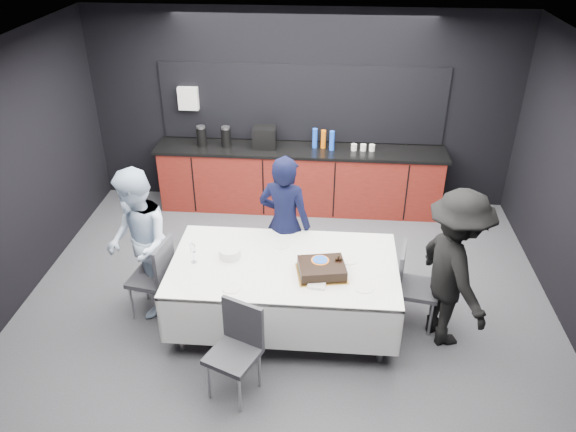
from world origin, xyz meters
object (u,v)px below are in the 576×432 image
object	(u,v)px
party_table	(284,274)
chair_left	(156,273)
chair_right	(411,281)
chair_near	(237,343)
person_left	(138,244)
champagne_flute	(193,249)
plate_stack	(230,253)
cake_assembly	(322,269)
person_center	(285,224)
person_right	(454,270)

from	to	relation	value
party_table	chair_left	world-z (taller)	chair_left
chair_right	chair_near	bearing A→B (deg)	-147.10
person_left	champagne_flute	bearing A→B (deg)	47.58
plate_stack	champagne_flute	xyz separation A→B (m)	(-0.35, -0.12, 0.11)
cake_assembly	person_center	size ratio (longest dim) A/B	0.33
cake_assembly	chair_right	bearing A→B (deg)	17.15
cake_assembly	chair_near	xyz separation A→B (m)	(-0.73, -0.79, -0.31)
cake_assembly	champagne_flute	xyz separation A→B (m)	(-1.31, 0.10, 0.10)
chair_left	person_right	bearing A→B (deg)	-2.41
chair_left	chair_near	size ratio (longest dim) A/B	1.00
chair_near	cake_assembly	bearing A→B (deg)	47.17
plate_stack	chair_right	xyz separation A→B (m)	(1.89, 0.07, -0.30)
cake_assembly	chair_left	xyz separation A→B (m)	(-1.77, 0.21, -0.31)
chair_left	person_right	size ratio (longest dim) A/B	0.54
chair_right	person_right	xyz separation A→B (m)	(0.36, -0.21, 0.32)
cake_assembly	person_left	world-z (taller)	person_left
cake_assembly	chair_near	bearing A→B (deg)	-132.83
chair_right	party_table	bearing A→B (deg)	-174.16
chair_right	person_center	size ratio (longest dim) A/B	0.56
cake_assembly	chair_near	distance (m)	1.12
party_table	chair_near	size ratio (longest dim) A/B	2.51
plate_stack	person_left	xyz separation A→B (m)	(-0.99, 0.07, 0.01)
party_table	chair_near	world-z (taller)	chair_near
cake_assembly	champagne_flute	size ratio (longest dim) A/B	2.45
cake_assembly	chair_near	world-z (taller)	cake_assembly
chair_right	person_left	xyz separation A→B (m)	(-2.88, 0.00, 0.31)
party_table	chair_right	xyz separation A→B (m)	(1.32, 0.14, -0.11)
champagne_flute	chair_left	world-z (taller)	champagne_flute
plate_stack	chair_left	bearing A→B (deg)	-179.03
chair_left	person_right	distance (m)	3.08
champagne_flute	chair_right	size ratio (longest dim) A/B	0.24
plate_stack	person_right	bearing A→B (deg)	-3.62
party_table	champagne_flute	world-z (taller)	champagne_flute
person_left	chair_right	bearing A→B (deg)	64.08
cake_assembly	champagne_flute	bearing A→B (deg)	175.63
person_center	party_table	bearing A→B (deg)	109.98
party_table	plate_stack	world-z (taller)	plate_stack
chair_near	person_right	world-z (taller)	person_right
chair_left	chair_near	distance (m)	1.44
chair_left	plate_stack	bearing A→B (deg)	0.97
plate_stack	chair_right	world-z (taller)	chair_right
plate_stack	person_left	bearing A→B (deg)	175.95
cake_assembly	person_left	size ratio (longest dim) A/B	0.33
cake_assembly	person_left	xyz separation A→B (m)	(-1.95, 0.29, 0.00)
person_right	chair_right	bearing A→B (deg)	40.93
party_table	cake_assembly	world-z (taller)	cake_assembly
chair_near	person_right	size ratio (longest dim) A/B	0.54
person_right	plate_stack	bearing A→B (deg)	67.58
champagne_flute	person_center	xyz separation A→B (m)	(0.87, 0.75, -0.11)
cake_assembly	chair_right	xyz separation A→B (m)	(0.93, 0.29, -0.31)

